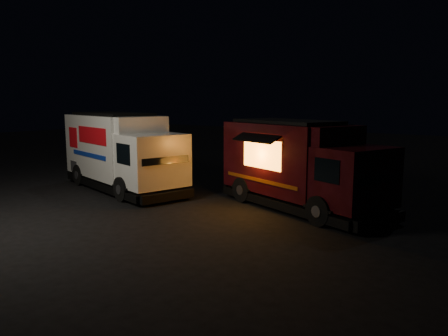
% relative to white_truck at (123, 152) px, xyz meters
% --- Properties ---
extents(ground, '(80.00, 80.00, 0.00)m').
position_rel_white_truck_xyz_m(ground, '(3.41, -2.44, -1.51)').
color(ground, black).
rests_on(ground, ground).
extents(white_truck, '(7.02, 3.74, 3.02)m').
position_rel_white_truck_xyz_m(white_truck, '(0.00, 0.00, 0.00)').
color(white_truck, silver).
rests_on(white_truck, ground).
extents(red_truck, '(6.54, 4.07, 2.86)m').
position_rel_white_truck_xyz_m(red_truck, '(7.08, 1.46, -0.08)').
color(red_truck, '#3C0B11').
rests_on(red_truck, ground).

